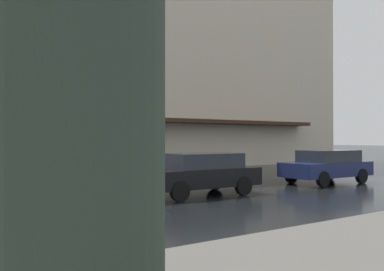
# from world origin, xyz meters

# --- Properties ---
(haussmann_block_corner) EXTENTS (19.34, 28.25, 23.42)m
(haussmann_block_corner) POSITION_xyz_m (21.57, -18.18, 11.46)
(haussmann_block_corner) COLOR beige
(haussmann_block_corner) RESTS_ON ground_plane
(billboard_column) EXTENTS (1.32, 1.32, 3.38)m
(billboard_column) POSITION_xyz_m (-5.50, -5.72, 1.88)
(billboard_column) COLOR #28382D
(billboard_column) RESTS_ON sidewalk_pavement
(car_black) EXTENTS (1.85, 4.10, 1.41)m
(car_black) POSITION_xyz_m (2.50, -12.19, 0.76)
(car_black) COLOR black
(car_black) RESTS_ON ground_plane
(car_navy) EXTENTS (1.85, 4.10, 1.41)m
(car_navy) POSITION_xyz_m (2.50, -18.76, 0.76)
(car_navy) COLOR navy
(car_navy) RESTS_ON ground_plane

